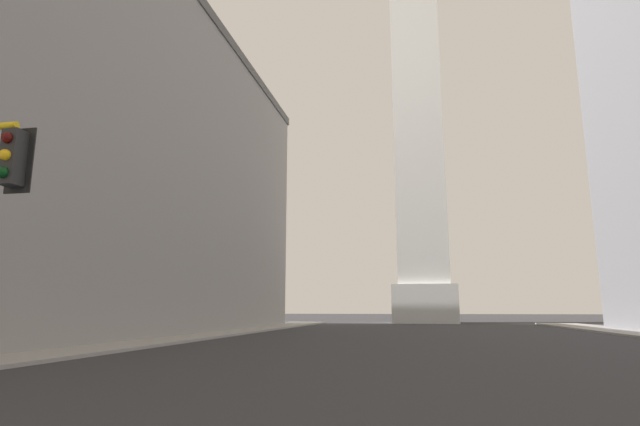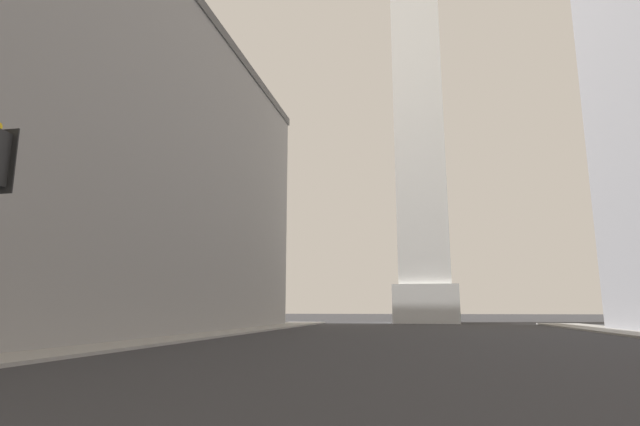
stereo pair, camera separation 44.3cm
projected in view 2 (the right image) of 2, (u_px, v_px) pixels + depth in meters
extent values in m
cube|color=gray|center=(132.00, 342.00, 27.62)|extent=(5.00, 85.62, 0.15)
cube|color=gray|center=(23.00, 168.00, 39.28)|extent=(27.76, 55.33, 25.71)
cube|color=#595756|center=(41.00, 15.00, 41.80)|extent=(28.04, 55.88, 0.90)
cube|color=silver|center=(426.00, 304.00, 68.77)|extent=(8.64, 8.64, 5.14)
cube|color=white|center=(418.00, 100.00, 74.45)|extent=(6.91, 6.91, 54.88)
cube|color=black|center=(3.00, 161.00, 9.83)|extent=(0.58, 0.03, 1.32)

